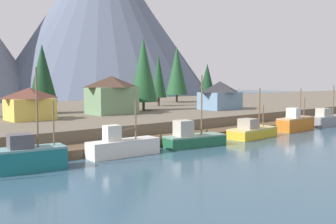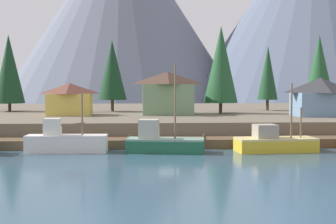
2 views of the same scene
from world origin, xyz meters
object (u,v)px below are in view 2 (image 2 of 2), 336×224
at_px(conifer_near_right, 221,64).
at_px(conifer_near_left, 268,73).
at_px(fishing_boat_yellow, 274,142).
at_px(conifer_back_left, 9,69).
at_px(house_green, 167,93).
at_px(house_yellow, 70,99).
at_px(conifer_mid_left, 112,70).
at_px(fishing_boat_white, 65,142).
at_px(fishing_boat_green, 162,142).
at_px(conifer_centre, 319,67).
at_px(house_blue, 320,96).

bearing_deg(conifer_near_right, conifer_near_left, 37.94).
height_order(fishing_boat_yellow, conifer_back_left, conifer_back_left).
distance_m(house_green, house_yellow, 14.28).
distance_m(fishing_boat_yellow, conifer_back_left, 47.96).
bearing_deg(conifer_mid_left, fishing_boat_white, -96.05).
distance_m(conifer_near_right, conifer_back_left, 34.75).
relative_size(fishing_boat_green, fishing_boat_yellow, 1.06).
bearing_deg(fishing_boat_green, conifer_centre, 60.54).
relative_size(house_yellow, conifer_back_left, 0.51).
xyz_separation_m(house_yellow, conifer_mid_left, (5.60, 8.76, 4.46)).
xyz_separation_m(fishing_boat_yellow, house_blue, (11.46, 16.83, 4.32)).
distance_m(fishing_boat_white, conifer_back_left, 34.56).
distance_m(house_green, conifer_mid_left, 12.25).
height_order(fishing_boat_green, house_blue, fishing_boat_green).
distance_m(conifer_mid_left, conifer_back_left, 17.09).
bearing_deg(fishing_boat_green, house_blue, 45.47).
bearing_deg(house_blue, conifer_back_left, 163.05).
height_order(fishing_boat_white, fishing_boat_yellow, fishing_boat_yellow).
bearing_deg(conifer_centre, conifer_back_left, -171.66).
height_order(fishing_boat_green, conifer_near_left, conifer_near_left).
height_order(fishing_boat_yellow, house_blue, house_blue).
distance_m(house_green, conifer_near_right, 9.71).
distance_m(house_blue, conifer_near_left, 15.45).
bearing_deg(house_blue, fishing_boat_green, -143.85).
bearing_deg(fishing_boat_white, conifer_centre, 44.89).
relative_size(fishing_boat_yellow, conifer_mid_left, 0.72).
height_order(house_yellow, conifer_mid_left, conifer_mid_left).
relative_size(fishing_boat_white, fishing_boat_yellow, 0.98).
height_order(fishing_boat_white, house_green, house_green).
xyz_separation_m(conifer_mid_left, conifer_centre, (38.39, 9.58, 1.02)).
xyz_separation_m(conifer_near_right, conifer_centre, (21.38, 15.14, 0.31)).
distance_m(house_blue, conifer_back_left, 49.24).
bearing_deg(conifer_near_right, conifer_back_left, 168.34).
bearing_deg(conifer_mid_left, conifer_near_right, -18.10).
height_order(conifer_near_left, conifer_mid_left, conifer_mid_left).
distance_m(fishing_boat_yellow, conifer_centre, 45.03).
height_order(house_yellow, conifer_near_left, conifer_near_left).
bearing_deg(house_yellow, conifer_near_right, 8.07).
bearing_deg(conifer_mid_left, house_yellow, -122.60).
bearing_deg(house_yellow, house_blue, -6.55).
distance_m(fishing_boat_green, conifer_back_left, 40.14).
bearing_deg(house_green, conifer_centre, 30.46).
relative_size(fishing_boat_white, conifer_mid_left, 0.70).
distance_m(fishing_boat_green, conifer_mid_left, 31.56).
relative_size(house_blue, conifer_centre, 0.55).
xyz_separation_m(house_blue, conifer_near_left, (-3.52, 14.59, 3.65)).
xyz_separation_m(conifer_back_left, conifer_centre, (55.41, 8.12, 0.85)).
bearing_deg(house_blue, fishing_boat_white, -153.88).
xyz_separation_m(conifer_near_left, conifer_back_left, (-43.41, -0.29, 0.59)).
distance_m(fishing_boat_white, fishing_boat_yellow, 21.52).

